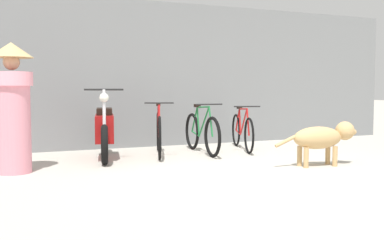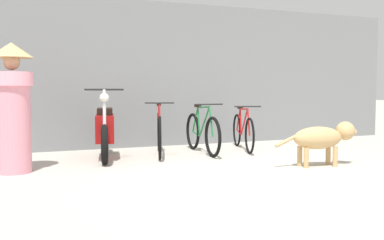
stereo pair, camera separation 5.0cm
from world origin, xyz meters
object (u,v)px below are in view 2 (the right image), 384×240
object	(u,v)px
bicycle_0	(159,133)
person_in_robes	(13,104)
bicycle_1	(202,133)
bicycle_2	(243,131)
motorcycle	(105,131)
stray_dog	(323,137)

from	to	relation	value
bicycle_0	person_in_robes	distance (m)	2.45
bicycle_1	person_in_robes	distance (m)	3.14
bicycle_2	motorcycle	world-z (taller)	motorcycle
bicycle_1	motorcycle	bearing A→B (deg)	-87.78
bicycle_1	person_in_robes	size ratio (longest dim) A/B	0.98
bicycle_1	motorcycle	distance (m)	1.66
bicycle_1	person_in_robes	xyz separation A→B (m)	(-3.01, -0.70, 0.56)
bicycle_1	stray_dog	size ratio (longest dim) A/B	1.27
person_in_robes	bicycle_0	bearing A→B (deg)	171.03
stray_dog	person_in_robes	bearing A→B (deg)	170.63
bicycle_0	bicycle_1	bearing A→B (deg)	101.13
motorcycle	person_in_robes	size ratio (longest dim) A/B	1.06
bicycle_0	stray_dog	world-z (taller)	bicycle_0
bicycle_0	bicycle_1	size ratio (longest dim) A/B	1.00
bicycle_0	stray_dog	bearing A→B (deg)	60.96
stray_dog	person_in_robes	size ratio (longest dim) A/B	0.77
person_in_robes	bicycle_2	bearing A→B (deg)	163.88
bicycle_2	bicycle_0	bearing A→B (deg)	-72.37
bicycle_1	bicycle_2	bearing A→B (deg)	101.51
motorcycle	person_in_robes	xyz separation A→B (m)	(-1.35, -0.75, 0.47)
bicycle_1	person_in_robes	bearing A→B (deg)	-72.95
bicycle_1	person_in_robes	world-z (taller)	person_in_robes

